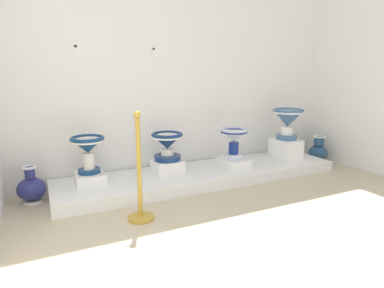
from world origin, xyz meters
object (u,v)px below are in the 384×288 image
(antique_toilet_leftmost, at_px, (167,143))
(plinth_block_rightmost, at_px, (286,149))
(decorative_vase_corner, at_px, (318,151))
(stanchion_post_near_left, at_px, (140,186))
(info_placard_second, at_px, (157,53))
(plinth_block_leftmost, at_px, (168,166))
(plinth_block_central_ornate, at_px, (233,162))
(info_placard_first, at_px, (79,50))
(decorative_vase_companion, at_px, (31,188))
(antique_toilet_rightmost, at_px, (288,119))
(antique_toilet_central_ornate, at_px, (234,137))
(antique_toilet_slender_white, at_px, (88,147))
(plinth_block_slender_white, at_px, (90,178))

(antique_toilet_leftmost, distance_m, plinth_block_rightmost, 1.69)
(decorative_vase_corner, xyz_separation_m, stanchion_post_near_left, (-2.88, -0.74, 0.14))
(decorative_vase_corner, bearing_deg, antique_toilet_leftmost, 179.07)
(decorative_vase_corner, bearing_deg, info_placard_second, 170.40)
(plinth_block_rightmost, height_order, info_placard_second, info_placard_second)
(stanchion_post_near_left, bearing_deg, plinth_block_leftmost, 54.22)
(plinth_block_central_ornate, relative_size, info_placard_first, 2.59)
(decorative_vase_companion, distance_m, decorative_vase_corner, 3.74)
(antique_toilet_rightmost, xyz_separation_m, decorative_vase_companion, (-3.09, 0.13, -0.52))
(info_placard_first, relative_size, decorative_vase_companion, 0.39)
(antique_toilet_central_ornate, xyz_separation_m, decorative_vase_companion, (-2.25, 0.14, -0.35))
(antique_toilet_leftmost, height_order, decorative_vase_companion, antique_toilet_leftmost)
(antique_toilet_leftmost, bearing_deg, plinth_block_rightmost, -2.83)
(antique_toilet_rightmost, distance_m, info_placard_first, 2.68)
(antique_toilet_central_ornate, height_order, stanchion_post_near_left, stanchion_post_near_left)
(plinth_block_leftmost, distance_m, antique_toilet_leftmost, 0.28)
(decorative_vase_corner, bearing_deg, info_placard_first, 173.00)
(plinth_block_rightmost, distance_m, decorative_vase_corner, 0.66)
(antique_toilet_leftmost, height_order, decorative_vase_corner, antique_toilet_leftmost)
(antique_toilet_central_ornate, relative_size, info_placard_second, 2.65)
(info_placard_second, bearing_deg, plinth_block_central_ornate, -29.27)
(plinth_block_leftmost, xyz_separation_m, antique_toilet_leftmost, (0.00, 0.00, 0.28))
(decorative_vase_companion, bearing_deg, antique_toilet_central_ornate, -3.67)
(decorative_vase_companion, distance_m, stanchion_post_near_left, 1.20)
(plinth_block_central_ornate, height_order, decorative_vase_corner, decorative_vase_corner)
(plinth_block_rightmost, height_order, decorative_vase_companion, plinth_block_rightmost)
(antique_toilet_leftmost, height_order, plinth_block_rightmost, antique_toilet_leftmost)
(antique_toilet_central_ornate, distance_m, info_placard_first, 2.00)
(stanchion_post_near_left, bearing_deg, plinth_block_rightmost, 17.26)
(decorative_vase_corner, bearing_deg, antique_toilet_rightmost, -176.00)
(decorative_vase_corner, relative_size, stanchion_post_near_left, 0.40)
(antique_toilet_slender_white, height_order, plinth_block_central_ornate, antique_toilet_slender_white)
(antique_toilet_rightmost, xyz_separation_m, decorative_vase_corner, (0.65, 0.05, -0.51))
(plinth_block_slender_white, bearing_deg, info_placard_first, 85.84)
(info_placard_first, height_order, decorative_vase_corner, info_placard_first)
(plinth_block_leftmost, xyz_separation_m, plinth_block_rightmost, (1.67, -0.08, 0.06))
(plinth_block_slender_white, height_order, plinth_block_leftmost, plinth_block_leftmost)
(plinth_block_slender_white, distance_m, antique_toilet_rightmost, 2.59)
(plinth_block_leftmost, height_order, decorative_vase_companion, decorative_vase_companion)
(stanchion_post_near_left, bearing_deg, decorative_vase_companion, 136.48)
(antique_toilet_leftmost, bearing_deg, antique_toilet_slender_white, 179.75)
(info_placard_second, relative_size, stanchion_post_near_left, 0.15)
(plinth_block_leftmost, height_order, info_placard_first, info_placard_first)
(plinth_block_central_ornate, bearing_deg, info_placard_first, 164.88)
(antique_toilet_central_ornate, xyz_separation_m, stanchion_post_near_left, (-1.39, -0.68, -0.19))
(decorative_vase_corner, bearing_deg, plinth_block_leftmost, 179.07)
(plinth_block_rightmost, bearing_deg, info_placard_first, 170.22)
(plinth_block_slender_white, height_order, stanchion_post_near_left, stanchion_post_near_left)
(antique_toilet_central_ornate, bearing_deg, stanchion_post_near_left, -154.08)
(plinth_block_slender_white, relative_size, antique_toilet_central_ornate, 0.88)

